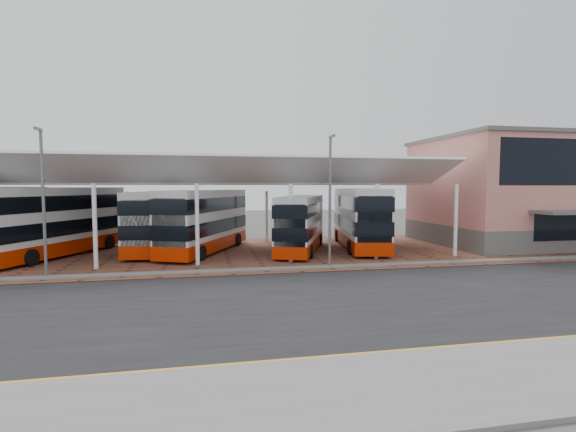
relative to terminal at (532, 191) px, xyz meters
name	(u,v)px	position (x,y,z in m)	size (l,w,h in m)	color
ground	(328,295)	(-23.00, -13.92, -4.66)	(140.00, 140.00, 0.00)	#444743
road	(334,301)	(-23.00, -14.92, -4.65)	(120.00, 14.00, 0.02)	black
forecourt	(304,251)	(-21.00, -0.92, -4.63)	(72.00, 16.00, 0.06)	brown
sidewalk	(432,385)	(-23.00, -22.92, -4.59)	(120.00, 4.00, 0.14)	slate
north_kerb	(298,268)	(-23.00, -7.72, -4.59)	(120.00, 0.80, 0.14)	slate
yellow_line_near	(396,355)	(-23.00, -20.92, -4.63)	(120.00, 0.12, 0.01)	gold
yellow_line_far	(391,351)	(-23.00, -20.62, -4.63)	(120.00, 0.12, 0.01)	gold
canopy	(198,176)	(-29.00, 0.01, 1.14)	(37.00, 11.63, 7.07)	white
terminal	(532,191)	(0.00, 0.00, 0.00)	(18.40, 14.40, 9.25)	#5B5856
lamp_west	(43,199)	(-37.00, -7.65, -0.30)	(0.16, 0.90, 8.07)	slate
lamp_east	(330,197)	(-21.00, -7.65, -0.30)	(0.16, 0.90, 8.07)	slate
bus_1	(57,222)	(-38.86, 0.16, -2.17)	(7.33, 11.95, 4.89)	silver
bus_2	(155,221)	(-32.35, 1.50, -2.34)	(3.36, 11.20, 4.55)	silver
bus_3	(205,221)	(-28.49, 0.00, -2.27)	(6.96, 11.45, 4.68)	silver
bus_4	(301,224)	(-21.30, -1.05, -2.51)	(5.93, 10.38, 4.21)	silver
bus_5	(359,218)	(-16.23, -0.14, -2.22)	(4.76, 11.90, 4.78)	silver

